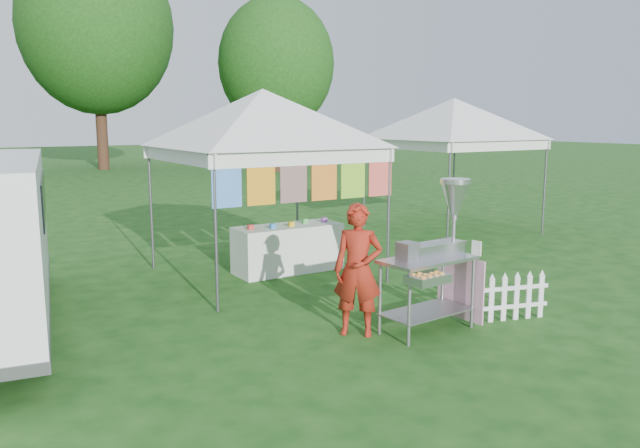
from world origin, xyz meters
TOP-DOWN VIEW (x-y plane):
  - ground at (0.00, 0.00)m, footprint 120.00×120.00m
  - canopy_main at (0.00, 3.49)m, footprint 4.24×4.24m
  - canopy_right at (5.50, 5.00)m, footprint 4.24×4.24m
  - tree_mid at (3.00, 28.00)m, footprint 7.60×7.60m
  - tree_right at (10.00, 22.00)m, footprint 5.60×5.60m
  - donut_cart at (0.61, 0.04)m, footprint 1.30×0.99m
  - vendor at (-0.35, 0.37)m, footprint 0.68×0.66m
  - picket_fence at (1.59, -0.22)m, footprint 1.05×0.32m
  - display_table at (0.46, 3.56)m, footprint 1.80×0.70m

SIDE VIEW (x-z plane):
  - ground at x=0.00m, z-range 0.00..0.00m
  - picket_fence at x=1.59m, z-range 0.01..0.57m
  - display_table at x=0.46m, z-range 0.00..0.78m
  - vendor at x=-0.35m, z-range 0.00..1.57m
  - donut_cart at x=0.61m, z-range 0.16..1.97m
  - canopy_main at x=0.00m, z-range 1.26..4.71m
  - canopy_right at x=5.50m, z-range 1.27..4.72m
  - tree_right at x=10.00m, z-range 0.97..9.39m
  - tree_mid at x=3.00m, z-range 1.38..12.90m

